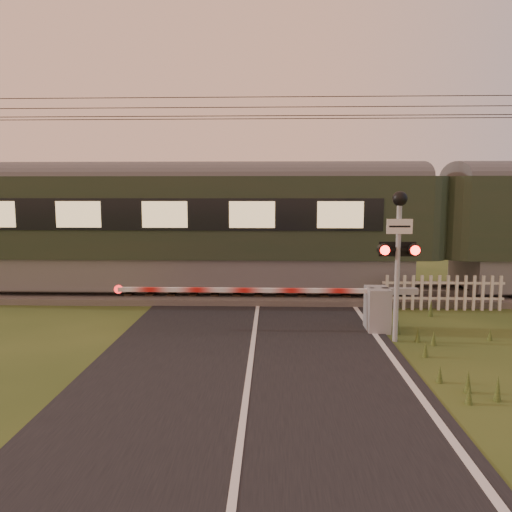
{
  "coord_description": "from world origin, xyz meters",
  "views": [
    {
      "loc": [
        0.4,
        -9.04,
        3.2
      ],
      "look_at": [
        0.0,
        3.2,
        1.66
      ],
      "focal_mm": 35.0,
      "sensor_mm": 36.0,
      "label": 1
    }
  ],
  "objects_px": {
    "crossing_signal": "(398,239)",
    "boom_gate": "(360,306)",
    "train": "(435,226)",
    "picket_fence": "(443,293)"
  },
  "relations": [
    {
      "from": "boom_gate",
      "to": "crossing_signal",
      "type": "relative_size",
      "value": 2.2
    },
    {
      "from": "crossing_signal",
      "to": "picket_fence",
      "type": "xyz_separation_m",
      "value": [
        2.03,
        3.0,
        -1.74
      ]
    },
    {
      "from": "picket_fence",
      "to": "boom_gate",
      "type": "bearing_deg",
      "value": -141.35
    },
    {
      "from": "train",
      "to": "crossing_signal",
      "type": "bearing_deg",
      "value": -115.64
    },
    {
      "from": "crossing_signal",
      "to": "boom_gate",
      "type": "bearing_deg",
      "value": 124.26
    },
    {
      "from": "boom_gate",
      "to": "train",
      "type": "bearing_deg",
      "value": 53.59
    },
    {
      "from": "train",
      "to": "crossing_signal",
      "type": "distance_m",
      "value": 5.42
    },
    {
      "from": "train",
      "to": "boom_gate",
      "type": "xyz_separation_m",
      "value": [
        -2.95,
        -4.0,
        -1.63
      ]
    },
    {
      "from": "boom_gate",
      "to": "crossing_signal",
      "type": "bearing_deg",
      "value": -55.74
    },
    {
      "from": "train",
      "to": "picket_fence",
      "type": "height_order",
      "value": "train"
    }
  ]
}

